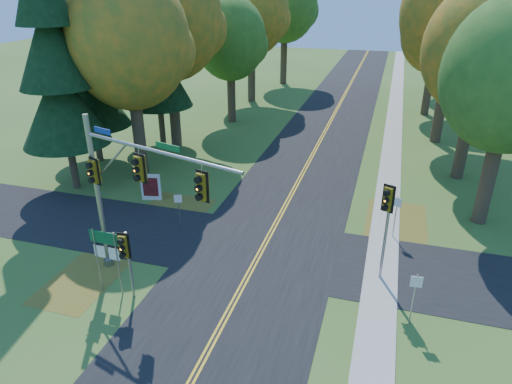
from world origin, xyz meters
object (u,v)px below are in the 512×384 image
(info_kiosk, at_px, (151,187))
(route_sign_cluster, at_px, (106,249))
(traffic_mast, at_px, (126,184))
(east_signal_pole, at_px, (387,209))

(info_kiosk, bearing_deg, route_sign_cluster, -84.51)
(traffic_mast, height_order, east_signal_pole, traffic_mast)
(traffic_mast, bearing_deg, east_signal_pole, 32.61)
(info_kiosk, bearing_deg, east_signal_pole, -30.37)
(traffic_mast, bearing_deg, info_kiosk, 130.41)
(traffic_mast, height_order, route_sign_cluster, traffic_mast)
(east_signal_pole, distance_m, route_sign_cluster, 12.60)
(traffic_mast, distance_m, east_signal_pole, 11.62)
(info_kiosk, bearing_deg, traffic_mast, -78.30)
(east_signal_pole, bearing_deg, traffic_mast, -139.66)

